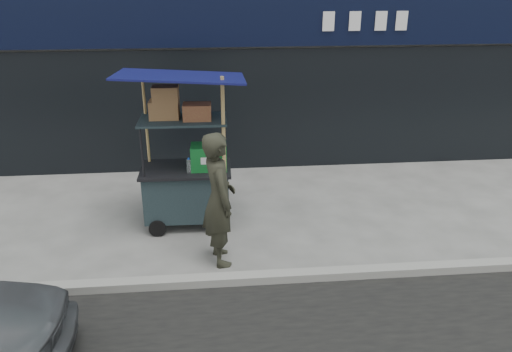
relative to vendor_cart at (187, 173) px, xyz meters
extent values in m
plane|color=#5E5E5A|center=(0.44, -1.54, -0.87)|extent=(80.00, 80.00, 0.00)
cube|color=gray|center=(0.44, -1.74, -0.81)|extent=(80.00, 0.18, 0.12)
cube|color=black|center=(0.44, 2.32, 2.03)|extent=(15.68, 0.06, 0.90)
cube|color=black|center=(0.44, 2.36, 0.33)|extent=(15.68, 0.04, 2.40)
cube|color=black|center=(-0.02, 0.01, -0.33)|extent=(1.31, 0.78, 0.75)
cylinder|color=black|center=(-0.48, -0.38, -0.74)|extent=(0.26, 0.06, 0.26)
cylinder|color=black|center=(0.43, -0.40, -0.74)|extent=(0.26, 0.06, 0.26)
cube|color=black|center=(-0.02, 0.01, 0.07)|extent=(1.39, 0.87, 0.04)
cylinder|color=black|center=(-0.62, -0.30, 0.45)|extent=(0.03, 0.03, 0.81)
cylinder|color=black|center=(0.57, -0.33, 0.45)|extent=(0.03, 0.03, 0.81)
cylinder|color=black|center=(-0.60, 0.34, 0.45)|extent=(0.03, 0.03, 0.81)
cylinder|color=black|center=(0.58, 0.32, 0.45)|extent=(0.03, 0.03, 0.81)
cube|color=black|center=(-0.02, 0.01, 0.85)|extent=(1.31, 0.78, 0.03)
cylinder|color=olive|center=(0.57, -0.33, 0.34)|extent=(0.05, 0.05, 2.42)
cylinder|color=olive|center=(-0.60, 0.34, 0.29)|extent=(0.04, 0.04, 2.31)
cube|color=#0D0E49|center=(-0.02, 0.01, 1.50)|extent=(1.85, 1.32, 0.21)
cube|color=#0F6429|center=(0.34, -0.05, 0.28)|extent=(0.55, 0.39, 0.38)
cylinder|color=silver|center=(0.04, -0.21, 0.20)|extent=(0.07, 0.07, 0.22)
cylinder|color=blue|center=(0.04, -0.21, 0.32)|extent=(0.04, 0.04, 0.02)
cube|color=olive|center=(-0.29, 0.07, 1.00)|extent=(0.44, 0.33, 0.27)
cube|color=olive|center=(0.20, -0.05, 0.99)|extent=(0.41, 0.31, 0.24)
cube|color=olive|center=(-0.25, 0.04, 1.25)|extent=(0.38, 0.29, 0.22)
imported|color=#292A1F|center=(0.46, -1.14, 0.07)|extent=(0.58, 0.76, 1.87)
camera|label=1|loc=(0.39, -7.21, 2.89)|focal=35.00mm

